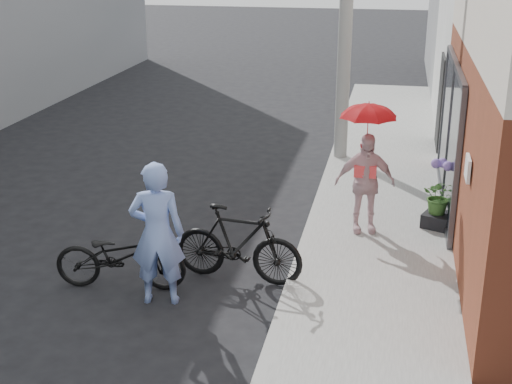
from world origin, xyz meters
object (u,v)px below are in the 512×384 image
(kimono_woman, at_px, (365,183))
(planter, at_px, (437,220))
(officer, at_px, (157,234))
(bike_left, at_px, (120,256))
(bike_right, at_px, (238,244))

(kimono_woman, height_order, planter, kimono_woman)
(officer, relative_size, bike_left, 1.08)
(bike_right, relative_size, planter, 4.26)
(officer, bearing_deg, kimono_woman, -144.14)
(planter, bearing_deg, bike_right, -141.16)
(kimono_woman, bearing_deg, planter, 6.68)
(officer, distance_m, bike_left, 0.86)
(bike_left, height_order, kimono_woman, kimono_woman)
(officer, distance_m, bike_right, 1.27)
(bike_left, xyz_separation_m, bike_right, (1.54, 0.54, 0.08))
(officer, bearing_deg, bike_right, -148.80)
(kimono_woman, bearing_deg, bike_left, -154.21)
(bike_right, bearing_deg, kimono_woman, -35.00)
(bike_left, distance_m, kimono_woman, 4.01)
(bike_right, height_order, planter, bike_right)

